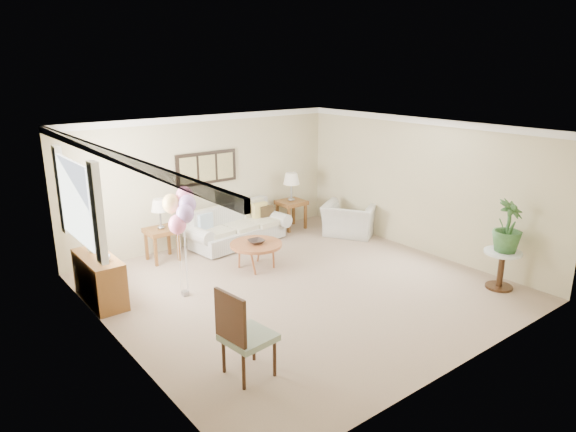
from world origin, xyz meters
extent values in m
plane|color=tan|center=(0.00, 0.00, 0.00)|extent=(6.00, 6.00, 0.00)
cube|color=beige|center=(0.00, 3.00, 1.30)|extent=(6.00, 0.04, 2.60)
cube|color=beige|center=(0.00, -3.00, 1.30)|extent=(6.00, 0.04, 2.60)
cube|color=beige|center=(-3.00, 0.00, 1.30)|extent=(0.04, 6.00, 2.60)
cube|color=beige|center=(3.00, 0.00, 1.30)|extent=(0.04, 6.00, 2.60)
cube|color=white|center=(0.00, 0.00, 2.59)|extent=(6.00, 6.00, 0.02)
cube|color=white|center=(0.00, 2.97, 2.54)|extent=(6.00, 0.06, 0.12)
cube|color=white|center=(-2.97, 0.00, 2.54)|extent=(0.06, 6.00, 0.12)
cube|color=white|center=(2.97, 0.00, 2.54)|extent=(0.06, 6.00, 0.12)
cube|color=white|center=(-2.98, 1.50, 1.65)|extent=(0.04, 1.40, 1.20)
cube|color=white|center=(-2.94, 0.65, 1.65)|extent=(0.10, 0.22, 1.40)
cube|color=white|center=(-2.94, 2.35, 1.65)|extent=(0.10, 0.22, 1.40)
cube|color=black|center=(0.00, 2.97, 1.55)|extent=(1.35, 0.04, 0.65)
cube|color=#8C8C59|center=(-0.42, 2.94, 1.55)|extent=(0.36, 0.02, 0.52)
cube|color=#8C8C59|center=(0.00, 2.94, 1.55)|extent=(0.36, 0.02, 0.52)
cube|color=#8C8C59|center=(0.42, 2.94, 1.55)|extent=(0.36, 0.02, 0.52)
cube|color=beige|center=(0.36, 2.42, 0.19)|extent=(2.03, 1.03, 0.32)
cube|color=beige|center=(0.36, 2.71, 0.55)|extent=(1.96, 0.44, 0.49)
cylinder|color=beige|center=(-0.57, 2.42, 0.40)|extent=(0.38, 0.83, 0.28)
cylinder|color=beige|center=(1.29, 2.42, 0.40)|extent=(0.38, 0.83, 0.28)
cube|color=beige|center=(-0.20, 2.38, 0.39)|extent=(0.61, 0.70, 0.11)
cube|color=beige|center=(0.36, 2.38, 0.39)|extent=(0.61, 0.70, 0.11)
cube|color=beige|center=(0.91, 2.38, 0.39)|extent=(0.61, 0.70, 0.11)
cube|color=#A7C2D8|center=(-0.33, 2.53, 0.58)|extent=(0.34, 0.11, 0.34)
cube|color=#D3BE63|center=(0.98, 2.53, 0.58)|extent=(0.34, 0.11, 0.34)
cube|color=#352815|center=(1.11, 2.47, 0.53)|extent=(0.30, 0.09, 0.30)
cube|color=beige|center=(0.36, 2.42, 0.02)|extent=(1.77, 0.71, 0.04)
cube|color=brown|center=(-1.25, 2.54, 0.58)|extent=(0.57, 0.52, 0.08)
cube|color=brown|center=(-1.47, 2.33, 0.27)|extent=(0.05, 0.05, 0.54)
cube|color=brown|center=(-1.02, 2.33, 0.27)|extent=(0.05, 0.05, 0.54)
cube|color=brown|center=(-1.47, 2.75, 0.27)|extent=(0.05, 0.05, 0.54)
cube|color=brown|center=(-1.02, 2.75, 0.27)|extent=(0.05, 0.05, 0.54)
cube|color=brown|center=(1.88, 2.60, 0.60)|extent=(0.59, 0.53, 0.09)
cube|color=brown|center=(1.65, 2.39, 0.28)|extent=(0.05, 0.05, 0.55)
cube|color=brown|center=(2.12, 2.39, 0.28)|extent=(0.05, 0.05, 0.55)
cube|color=brown|center=(1.65, 2.81, 0.28)|extent=(0.05, 0.05, 0.55)
cube|color=brown|center=(2.12, 2.81, 0.28)|extent=(0.05, 0.05, 0.55)
cylinder|color=gray|center=(-1.25, 2.54, 0.65)|extent=(0.13, 0.13, 0.06)
cylinder|color=gray|center=(-1.25, 2.54, 0.82)|extent=(0.04, 0.04, 0.28)
cone|color=silver|center=(-1.25, 2.54, 1.07)|extent=(0.32, 0.32, 0.23)
cylinder|color=gray|center=(1.88, 2.60, 0.67)|extent=(0.15, 0.15, 0.06)
cylinder|color=gray|center=(1.88, 2.60, 0.86)|extent=(0.04, 0.04, 0.32)
cone|color=silver|center=(1.88, 2.60, 1.14)|extent=(0.36, 0.36, 0.25)
cylinder|color=#97633C|center=(-0.08, 1.13, 0.45)|extent=(0.94, 0.94, 0.05)
cylinder|color=#97633C|center=(0.14, 1.35, 0.21)|extent=(0.04, 0.04, 0.42)
cylinder|color=#97633C|center=(-0.31, 1.35, 0.21)|extent=(0.04, 0.04, 0.42)
cylinder|color=#97633C|center=(-0.31, 0.91, 0.21)|extent=(0.04, 0.04, 0.42)
cylinder|color=#97633C|center=(0.14, 0.91, 0.21)|extent=(0.04, 0.04, 0.42)
imported|color=#2B221E|center=(-0.09, 1.11, 0.51)|extent=(0.30, 0.30, 0.07)
imported|color=beige|center=(2.57, 1.46, 0.34)|extent=(1.34, 1.39, 0.69)
cylinder|color=silver|center=(2.58, -2.05, 0.62)|extent=(0.59, 0.59, 0.04)
cylinder|color=#3C2215|center=(2.58, -2.05, 0.31)|extent=(0.10, 0.10, 0.59)
cylinder|color=#3C2215|center=(2.58, -2.05, 0.00)|extent=(0.44, 0.44, 0.01)
imported|color=#2B4F24|center=(2.60, -2.07, 1.06)|extent=(0.51, 0.51, 0.84)
cube|color=gray|center=(-2.05, -1.56, 0.49)|extent=(0.60, 0.60, 0.08)
cylinder|color=#3C2215|center=(-2.26, -1.77, 0.23)|extent=(0.04, 0.04, 0.45)
cylinder|color=#3C2215|center=(-1.83, -1.77, 0.23)|extent=(0.04, 0.04, 0.45)
cylinder|color=#3C2215|center=(-2.26, -1.34, 0.23)|extent=(0.04, 0.04, 0.45)
cylinder|color=#3C2215|center=(-1.83, -1.34, 0.23)|extent=(0.04, 0.04, 0.45)
cube|color=#3C2215|center=(-2.28, -1.56, 0.81)|extent=(0.10, 0.52, 0.60)
cube|color=brown|center=(-2.76, 1.50, 0.37)|extent=(0.45, 1.20, 0.74)
cube|color=#3C2215|center=(-2.75, 1.20, 0.37)|extent=(0.46, 0.02, 0.70)
cube|color=#3C2215|center=(-2.75, 1.80, 0.37)|extent=(0.46, 0.02, 0.70)
imported|color=white|center=(-2.74, 1.22, 0.83)|extent=(0.23, 0.23, 0.19)
imported|color=beige|center=(-2.74, 1.74, 0.83)|extent=(0.20, 0.20, 0.19)
cube|color=gray|center=(-1.64, 0.88, 0.04)|extent=(0.10, 0.10, 0.08)
ellipsoid|color=pink|center=(-1.76, 0.76, 1.24)|extent=(0.27, 0.27, 0.31)
cylinder|color=silver|center=(-1.70, 0.82, 0.58)|extent=(0.01, 0.01, 1.01)
ellipsoid|color=#A579C1|center=(-1.55, 0.82, 1.51)|extent=(0.27, 0.27, 0.31)
cylinder|color=silver|center=(-1.60, 0.85, 0.71)|extent=(0.01, 0.01, 1.28)
ellipsoid|color=#FFCE75|center=(-1.73, 0.99, 1.51)|extent=(0.27, 0.27, 0.31)
cylinder|color=silver|center=(-1.69, 0.93, 0.72)|extent=(0.01, 0.01, 1.28)
ellipsoid|color=pink|center=(-1.52, 0.95, 1.61)|extent=(0.27, 0.27, 0.31)
cylinder|color=silver|center=(-1.58, 0.91, 0.77)|extent=(0.01, 0.01, 1.38)
ellipsoid|color=#A579C1|center=(-1.63, 0.73, 1.39)|extent=(0.27, 0.27, 0.31)
cylinder|color=silver|center=(-1.64, 0.80, 0.66)|extent=(0.01, 0.01, 1.17)
camera|label=1|loc=(-4.97, -6.04, 3.54)|focal=32.00mm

